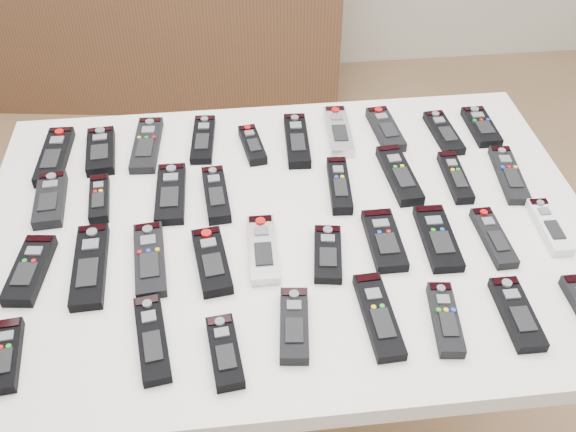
{
  "coord_description": "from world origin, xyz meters",
  "views": [
    {
      "loc": [
        -0.1,
        -0.98,
        1.67
      ],
      "look_at": [
        0.0,
        -0.03,
        0.8
      ],
      "focal_mm": 40.0,
      "sensor_mm": 36.0,
      "label": 1
    }
  ],
  "objects": [
    {
      "name": "ground",
      "position": [
        0.0,
        0.0,
        0.0
      ],
      "size": [
        4.0,
        4.0,
        0.0
      ],
      "primitive_type": "plane",
      "color": "olive",
      "rests_on": "ground"
    },
    {
      "name": "table",
      "position": [
        0.0,
        -0.03,
        0.72
      ],
      "size": [
        1.25,
        0.88,
        0.78
      ],
      "color": "white",
      "rests_on": "ground"
    },
    {
      "name": "sideboard",
      "position": [
        -0.37,
        1.78,
        0.4
      ],
      "size": [
        1.64,
        0.6,
        0.8
      ],
      "primitive_type": "cube",
      "rotation": [
        0.0,
        0.0,
        -0.14
      ],
      "color": "#4F2F1F",
      "rests_on": "ground"
    },
    {
      "name": "remote_0",
      "position": [
        -0.5,
        0.24,
        0.79
      ],
      "size": [
        0.06,
        0.2,
        0.02
      ],
      "primitive_type": "cube",
      "rotation": [
        0.0,
        0.0,
        -0.04
      ],
      "color": "black",
      "rests_on": "table"
    },
    {
      "name": "remote_1",
      "position": [
        -0.4,
        0.24,
        0.79
      ],
      "size": [
        0.07,
        0.17,
        0.02
      ],
      "primitive_type": "cube",
      "rotation": [
        0.0,
        0.0,
        0.09
      ],
      "color": "black",
      "rests_on": "table"
    },
    {
      "name": "remote_2",
      "position": [
        -0.3,
        0.26,
        0.79
      ],
      "size": [
        0.07,
        0.2,
        0.02
      ],
      "primitive_type": "cube",
      "rotation": [
        0.0,
        0.0,
        -0.06
      ],
      "color": "black",
      "rests_on": "table"
    },
    {
      "name": "remote_3",
      "position": [
        -0.17,
        0.27,
        0.79
      ],
      "size": [
        0.06,
        0.18,
        0.02
      ],
      "primitive_type": "cube",
      "rotation": [
        0.0,
        0.0,
        -0.08
      ],
      "color": "black",
      "rests_on": "table"
    },
    {
      "name": "remote_4",
      "position": [
        -0.05,
        0.23,
        0.79
      ],
      "size": [
        0.06,
        0.14,
        0.02
      ],
      "primitive_type": "cube",
      "rotation": [
        0.0,
        0.0,
        0.15
      ],
      "color": "black",
      "rests_on": "table"
    },
    {
      "name": "remote_5",
      "position": [
        0.05,
        0.24,
        0.79
      ],
      "size": [
        0.06,
        0.19,
        0.02
      ],
      "primitive_type": "cube",
      "rotation": [
        0.0,
        0.0,
        -0.05
      ],
      "color": "black",
      "rests_on": "table"
    },
    {
      "name": "remote_6",
      "position": [
        0.16,
        0.26,
        0.79
      ],
      "size": [
        0.06,
        0.19,
        0.02
      ],
      "primitive_type": "cube",
      "rotation": [
        0.0,
        0.0,
        -0.05
      ],
      "color": "#B7B7BC",
      "rests_on": "table"
    },
    {
      "name": "remote_7",
      "position": [
        0.27,
        0.26,
        0.79
      ],
      "size": [
        0.06,
        0.17,
        0.02
      ],
      "primitive_type": "cube",
      "rotation": [
        0.0,
        0.0,
        0.08
      ],
      "color": "black",
      "rests_on": "table"
    },
    {
      "name": "remote_8",
      "position": [
        0.4,
        0.23,
        0.79
      ],
      "size": [
        0.06,
        0.17,
        0.02
      ],
      "primitive_type": "cube",
      "rotation": [
        0.0,
        0.0,
        0.06
      ],
      "color": "black",
      "rests_on": "table"
    },
    {
      "name": "remote_9",
      "position": [
        0.5,
        0.25,
        0.79
      ],
      "size": [
        0.06,
        0.15,
        0.02
      ],
      "primitive_type": "cube",
      "rotation": [
        0.0,
        0.0,
        -0.0
      ],
      "color": "black",
      "rests_on": "table"
    },
    {
      "name": "remote_10",
      "position": [
        -0.49,
        0.08,
        0.79
      ],
      "size": [
        0.07,
        0.16,
        0.02
      ],
      "primitive_type": "cube",
      "rotation": [
        0.0,
        0.0,
        0.07
      ],
      "color": "black",
      "rests_on": "table"
    },
    {
      "name": "remote_11",
      "position": [
        -0.39,
        0.08,
        0.79
      ],
      "size": [
        0.05,
        0.14,
        0.02
      ],
      "primitive_type": "cube",
      "rotation": [
        0.0,
        0.0,
        0.08
      ],
      "color": "black",
      "rests_on": "table"
    },
    {
      "name": "remote_12",
      "position": [
        -0.24,
        0.08,
        0.79
      ],
      "size": [
        0.06,
        0.18,
        0.02
      ],
      "primitive_type": "cube",
      "rotation": [
        0.0,
        0.0,
        -0.01
      ],
      "color": "black",
      "rests_on": "table"
    },
    {
      "name": "remote_13",
      "position": [
        -0.14,
        0.06,
        0.79
      ],
      "size": [
        0.06,
        0.17,
        0.02
      ],
      "primitive_type": "cube",
      "rotation": [
        0.0,
        0.0,
        0.07
      ],
      "color": "black",
      "rests_on": "table"
    },
    {
      "name": "remote_14",
      "position": [
        0.12,
        0.06,
        0.79
      ],
      "size": [
        0.06,
        0.17,
        0.02
      ],
      "primitive_type": "cube",
      "rotation": [
        0.0,
        0.0,
        -0.08
      ],
      "color": "black",
      "rests_on": "table"
    },
    {
      "name": "remote_15",
      "position": [
        0.26,
        0.08,
        0.79
      ],
      "size": [
        0.07,
        0.19,
        0.02
      ],
      "primitive_type": "cube",
      "rotation": [
        0.0,
        0.0,
        0.07
      ],
      "color": "black",
      "rests_on": "table"
    },
    {
      "name": "remote_16",
      "position": [
        0.38,
        0.06,
        0.79
      ],
      "size": [
        0.04,
        0.16,
        0.02
      ],
      "primitive_type": "cube",
      "rotation": [
        0.0,
        0.0,
        -0.03
      ],
      "color": "black",
      "rests_on": "table"
    },
    {
      "name": "remote_17",
      "position": [
        0.5,
        0.06,
        0.79
      ],
      "size": [
        0.07,
        0.19,
        0.02
      ],
      "primitive_type": "cube",
      "rotation": [
        0.0,
        0.0,
        -0.11
      ],
      "color": "black",
      "rests_on": "table"
    },
    {
      "name": "remote_18",
      "position": [
        -0.49,
        -0.12,
        0.79
      ],
      "size": [
        0.08,
        0.17,
        0.02
      ],
      "primitive_type": "cube",
      "rotation": [
        0.0,
        0.0,
        -0.12
      ],
      "color": "black",
      "rests_on": "table"
    },
    {
      "name": "remote_19",
      "position": [
        -0.38,
        -0.12,
        0.79
      ],
      "size": [
        0.07,
        0.21,
        0.02
      ],
      "primitive_type": "cube",
      "rotation": [
        0.0,
        0.0,
        0.04
      ],
      "color": "black",
      "rests_on": "table"
    },
    {
      "name": "remote_20",
      "position": [
        -0.27,
        -0.11,
        0.79
      ],
      "size": [
        0.07,
        0.19,
        0.02
      ],
      "primitive_type": "cube",
      "rotation": [
        0.0,
        0.0,
        0.08
      ],
      "color": "black",
      "rests_on": "table"
    },
    {
      "name": "remote_21",
      "position": [
        -0.16,
        -0.13,
        0.79
      ],
      "size": [
        0.08,
        0.17,
        0.02
      ],
      "primitive_type": "cube",
      "rotation": [
        0.0,
        0.0,
        0.13
      ],
      "color": "black",
      "rests_on": "table"
    },
    {
      "name": "remote_22",
      "position": [
        -0.06,
        -0.11,
        0.79
      ],
      "size": [
        0.06,
        0.18,
        0.02
      ],
      "primitive_type": "cube",
      "rotation": [
        0.0,
        0.0,
        -0.01
      ],
      "color": "#B7B7BC",
      "rests_on": "table"
    },
    {
      "name": "remote_23",
      "position": [
        0.07,
        -0.14,
        0.79
      ],
      "size": [
        0.07,
        0.15,
        0.02
      ],
      "primitive_type": "cube",
      "rotation": [
        0.0,
        0.0,
        -0.15
      ],
      "color": "black",
      "rests_on": "table"
    },
    {
      "name": "remote_24",
      "position": [
        0.18,
        -0.11,
        0.79
      ],
      "size": [
        0.06,
        0.16,
        0.02
      ],
      "primitive_type": "cube",
      "rotation": [
        0.0,
        0.0,
        0.0
      ],
      "color": "black",
      "rests_on": "table"
    },
    {
      "name": "remote_25",
      "position": [
        0.29,
        -0.12,
        0.79
      ],
      "size": [
        0.06,
        0.18,
        0.02
      ],
      "primitive_type": "cube",
      "rotation": [
        0.0,
        0.0,
        -0.03
      ],
      "color": "black",
      "rests_on": "table"
    },
    {
      "name": "remote_26",
      "position": [
        0.4,
        -0.13,
        0.79
      ],
      "size": [
        0.05,
        0.16,
        0.02
      ],
      "primitive_type": "cube",
      "rotation": [
        0.0,
        0.0,
        0.02
      ],
      "color": "black",
      "rests_on": "table"
    },
    {
      "name": "remote_27",
      "position": [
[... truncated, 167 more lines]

